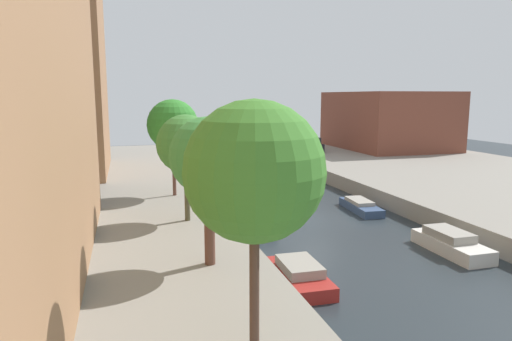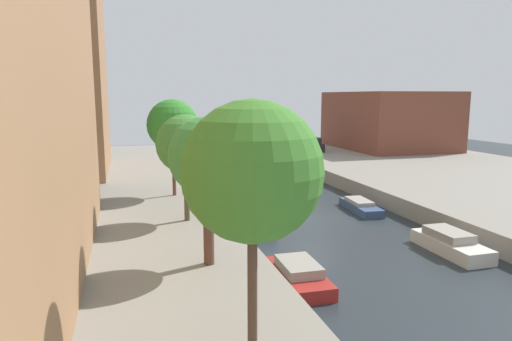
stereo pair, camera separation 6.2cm
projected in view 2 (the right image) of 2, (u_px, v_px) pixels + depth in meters
ground_plane at (313, 219)px, 24.93m from camera, size 84.00×84.00×0.00m
quay_left at (7, 232)px, 20.82m from camera, size 20.00×64.00×1.00m
apartment_tower_far at (26, 3)px, 32.14m from camera, size 10.00×11.73×24.22m
low_block_right at (388, 120)px, 50.03m from camera, size 10.00×13.18×6.09m
street_tree_0 at (252, 172)px, 9.61m from camera, size 3.04×3.04×5.57m
street_tree_1 at (207, 157)px, 14.94m from camera, size 2.59×2.59×4.98m
street_tree_2 at (185, 144)px, 20.42m from camera, size 2.64×2.64×4.83m
street_tree_3 at (173, 125)px, 25.67m from camera, size 2.87×2.87×5.47m
parked_car at (309, 145)px, 47.74m from camera, size 1.90×4.06×1.45m
moored_boat_left_1 at (299, 275)px, 16.28m from camera, size 1.54×3.53×0.82m
moored_boat_left_2 at (253, 222)px, 23.19m from camera, size 1.50×3.38×0.78m
moored_boat_left_3 at (230, 197)px, 29.08m from camera, size 1.49×3.28×0.60m
moored_boat_left_4 at (203, 175)px, 36.73m from camera, size 1.55×4.17×0.83m
moored_boat_right_2 at (450, 243)px, 19.55m from camera, size 1.41×3.77×0.95m
moored_boat_right_3 at (360, 206)px, 26.70m from camera, size 1.49×3.84×0.65m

